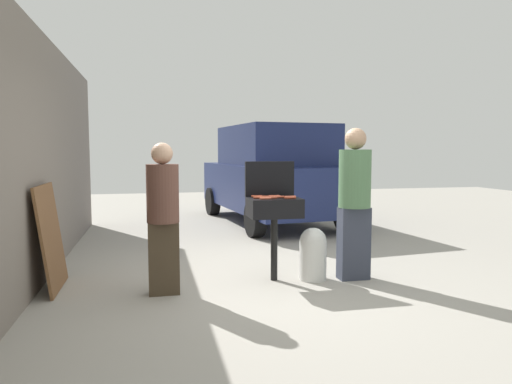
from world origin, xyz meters
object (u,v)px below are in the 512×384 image
at_px(hot_dog_1, 274,196).
at_px(person_left, 163,213).
at_px(hot_dog_7, 271,198).
at_px(bbq_grill, 274,211).
at_px(leaning_board, 51,237).
at_px(hot_dog_4, 290,198).
at_px(person_right, 354,198).
at_px(hot_dog_3, 259,198).
at_px(parked_minivan, 273,174).
at_px(hot_dog_2, 266,197).
at_px(hot_dog_10, 275,196).
at_px(hot_dog_9, 279,197).
at_px(hot_dog_6, 257,196).
at_px(propane_tank, 313,253).
at_px(hot_dog_0, 263,197).
at_px(hot_dog_8, 266,198).
at_px(hot_dog_5, 290,197).

bearing_deg(hot_dog_1, person_left, -164.68).
height_order(hot_dog_7, person_left, person_left).
relative_size(bbq_grill, leaning_board, 0.84).
height_order(hot_dog_4, person_right, person_right).
distance_m(hot_dog_3, parked_minivan, 4.54).
bearing_deg(hot_dog_4, parked_minivan, 77.86).
xyz_separation_m(hot_dog_2, leaning_board, (-2.37, 0.17, -0.41)).
height_order(person_left, parked_minivan, parked_minivan).
bearing_deg(hot_dog_2, person_right, -8.58).
xyz_separation_m(hot_dog_4, hot_dog_10, (-0.13, 0.18, 0.00)).
xyz_separation_m(hot_dog_4, person_right, (0.78, -0.02, -0.02)).
distance_m(hot_dog_9, parked_minivan, 4.45).
relative_size(hot_dog_9, parked_minivan, 0.03).
relative_size(hot_dog_6, person_left, 0.08).
bearing_deg(hot_dog_6, parked_minivan, 72.91).
xyz_separation_m(hot_dog_9, hot_dog_10, (-0.03, 0.06, 0.00)).
distance_m(hot_dog_10, propane_tank, 0.80).
relative_size(hot_dog_9, person_left, 0.08).
relative_size(bbq_grill, hot_dog_6, 7.47).
xyz_separation_m(hot_dog_6, person_right, (1.11, -0.28, -0.02)).
relative_size(hot_dog_0, person_left, 0.08).
bearing_deg(hot_dog_8, hot_dog_1, 55.52).
distance_m(hot_dog_1, hot_dog_6, 0.20).
bearing_deg(hot_dog_2, bbq_grill, -1.57).
relative_size(bbq_grill, hot_dog_4, 7.47).
height_order(hot_dog_2, person_right, person_right).
bearing_deg(hot_dog_4, hot_dog_2, 151.17).
bearing_deg(hot_dog_10, person_right, -12.41).
bearing_deg(hot_dog_8, hot_dog_6, 98.80).
height_order(hot_dog_9, hot_dog_10, same).
xyz_separation_m(propane_tank, leaning_board, (-2.92, 0.25, 0.26)).
height_order(hot_dog_3, hot_dog_7, same).
relative_size(hot_dog_0, hot_dog_4, 1.00).
relative_size(hot_dog_1, hot_dog_10, 1.00).
xyz_separation_m(hot_dog_5, person_right, (0.75, -0.12, -0.02)).
xyz_separation_m(hot_dog_7, hot_dog_8, (-0.09, -0.07, 0.00)).
bearing_deg(leaning_board, hot_dog_1, -2.04).
bearing_deg(leaning_board, hot_dog_2, -4.21).
relative_size(person_left, leaning_board, 1.39).
bearing_deg(hot_dog_5, person_left, -170.75).
bearing_deg(hot_dog_8, person_left, -173.81).
relative_size(hot_dog_4, hot_dog_7, 1.00).
xyz_separation_m(bbq_grill, hot_dog_6, (-0.18, 0.12, 0.16)).
height_order(hot_dog_7, leaning_board, leaning_board).
height_order(hot_dog_4, parked_minivan, parked_minivan).
relative_size(hot_dog_3, hot_dog_6, 1.00).
height_order(bbq_grill, hot_dog_2, hot_dog_2).
bearing_deg(bbq_grill, hot_dog_2, 178.43).
bearing_deg(person_left, person_right, -12.82).
height_order(hot_dog_5, person_right, person_right).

